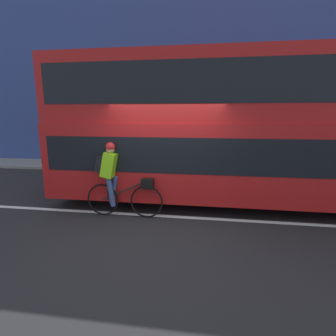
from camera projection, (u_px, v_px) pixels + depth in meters
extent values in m
plane|color=#232326|center=(164.00, 221.00, 5.71)|extent=(80.00, 80.00, 0.00)
cube|color=silver|center=(166.00, 216.00, 5.99)|extent=(50.00, 0.14, 0.01)
cube|color=gray|center=(185.00, 168.00, 11.04)|extent=(60.00, 1.84, 0.10)
cube|color=#33478C|center=(189.00, 79.00, 11.33)|extent=(60.00, 0.30, 7.53)
cylinder|color=black|center=(130.00, 180.00, 7.28)|extent=(0.99, 0.30, 0.99)
cube|color=#B21919|center=(237.00, 158.00, 6.72)|extent=(9.23, 2.57, 1.79)
cube|color=black|center=(237.00, 149.00, 6.68)|extent=(8.86, 2.59, 0.79)
cube|color=#B21919|center=(241.00, 90.00, 6.38)|extent=(9.23, 2.47, 1.56)
cube|color=black|center=(241.00, 87.00, 6.37)|extent=(8.86, 2.49, 0.88)
torus|color=black|center=(147.00, 202.00, 5.85)|extent=(0.74, 0.04, 0.74)
torus|color=black|center=(103.00, 200.00, 6.00)|extent=(0.74, 0.04, 0.74)
cylinder|color=black|center=(124.00, 191.00, 5.88)|extent=(1.04, 0.03, 0.51)
cylinder|color=black|center=(108.00, 188.00, 5.93)|extent=(0.03, 0.03, 0.55)
cube|color=black|center=(148.00, 184.00, 5.76)|extent=(0.26, 0.16, 0.22)
cube|color=#8CE019|center=(109.00, 165.00, 5.81)|extent=(0.37, 0.32, 0.58)
cube|color=black|center=(101.00, 164.00, 5.83)|extent=(0.21, 0.26, 0.38)
cylinder|color=#384C7A|center=(114.00, 190.00, 6.01)|extent=(0.22, 0.11, 0.67)
cylinder|color=#384C7A|center=(111.00, 192.00, 5.84)|extent=(0.20, 0.11, 0.67)
sphere|color=tan|center=(110.00, 149.00, 5.73)|extent=(0.19, 0.19, 0.19)
sphere|color=red|center=(110.00, 147.00, 5.72)|extent=(0.21, 0.21, 0.21)
cylinder|color=#59595B|center=(265.00, 142.00, 10.25)|extent=(0.07, 0.07, 2.23)
cube|color=#1959B2|center=(267.00, 119.00, 10.03)|extent=(0.36, 0.02, 0.36)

